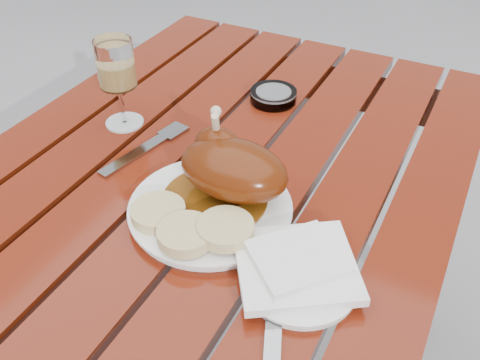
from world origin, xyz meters
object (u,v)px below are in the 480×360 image
Objects in this scene: table at (210,319)px; side_plate at (300,280)px; wine_glass at (119,84)px; ashtray at (273,96)px; dinner_plate at (210,209)px.

side_plate is at bearing -30.36° from table.
wine_glass reaches higher than table.
table is 12.73× the size of ashtray.
dinner_plate is 0.36m from ashtray.
dinner_plate is at bearing -50.43° from table.
side_plate is at bearing -21.10° from dinner_plate.
side_plate is 1.68× the size of ashtray.
side_plate is at bearing -25.79° from wine_glass.
ashtray is at bearing 98.84° from dinner_plate.
wine_glass is at bearing 151.40° from dinner_plate.
wine_glass is 1.79× the size of ashtray.
ashtray is at bearing 43.57° from wine_glass.
wine_glass is 0.50m from side_plate.
ashtray is at bearing 89.94° from table.
side_plate is (0.17, -0.07, -0.00)m from dinner_plate.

